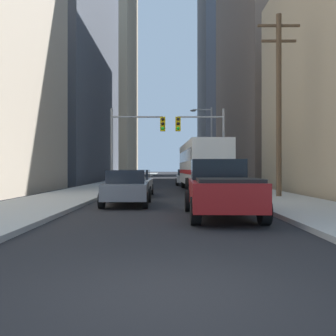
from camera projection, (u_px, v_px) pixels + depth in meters
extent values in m
plane|color=black|center=(166.00, 298.00, 4.65)|extent=(400.00, 400.00, 0.00)
cube|color=#9E9E99|center=(130.00, 179.00, 54.65)|extent=(3.79, 160.00, 0.15)
cube|color=#9E9E99|center=(206.00, 179.00, 54.64)|extent=(3.79, 160.00, 0.15)
cube|color=silver|center=(202.00, 164.00, 27.55)|extent=(2.87, 11.57, 2.90)
cube|color=black|center=(185.00, 156.00, 27.56)|extent=(0.36, 10.58, 0.80)
cube|color=red|center=(185.00, 172.00, 27.55)|extent=(0.35, 10.58, 0.28)
cylinder|color=black|center=(184.00, 182.00, 31.58)|extent=(0.32, 1.00, 1.00)
cylinder|color=black|center=(212.00, 182.00, 31.58)|extent=(0.32, 1.00, 1.00)
cylinder|color=black|center=(188.00, 186.00, 24.33)|extent=(0.32, 1.00, 1.00)
cylinder|color=black|center=(225.00, 186.00, 24.33)|extent=(0.32, 1.00, 1.00)
cube|color=maroon|center=(222.00, 193.00, 12.35)|extent=(2.19, 5.47, 0.80)
cube|color=black|center=(218.00, 170.00, 13.32)|extent=(1.86, 1.86, 0.70)
cube|color=black|center=(228.00, 180.00, 11.00)|extent=(1.84, 2.44, 0.10)
cylinder|color=black|center=(189.00, 201.00, 14.07)|extent=(0.28, 0.80, 0.80)
cylinder|color=black|center=(241.00, 201.00, 14.07)|extent=(0.28, 0.80, 0.80)
cylinder|color=black|center=(196.00, 211.00, 10.62)|extent=(0.28, 0.80, 0.80)
cylinder|color=black|center=(265.00, 211.00, 10.62)|extent=(0.28, 0.80, 0.80)
cube|color=slate|center=(127.00, 190.00, 16.44)|extent=(1.92, 4.25, 0.65)
cube|color=black|center=(127.00, 177.00, 16.29)|extent=(1.64, 1.94, 0.55)
cylinder|color=black|center=(112.00, 196.00, 17.78)|extent=(0.22, 0.64, 0.64)
cylinder|color=black|center=(149.00, 196.00, 17.78)|extent=(0.22, 0.64, 0.64)
cylinder|color=black|center=(102.00, 200.00, 15.09)|extent=(0.22, 0.64, 0.64)
cylinder|color=black|center=(145.00, 200.00, 15.09)|extent=(0.22, 0.64, 0.64)
cube|color=white|center=(136.00, 185.00, 21.78)|extent=(1.85, 4.22, 0.65)
cube|color=black|center=(135.00, 175.00, 21.63)|extent=(1.60, 1.92, 0.55)
cylinder|color=black|center=(123.00, 189.00, 23.12)|extent=(0.22, 0.64, 0.64)
cylinder|color=black|center=(152.00, 189.00, 23.12)|extent=(0.22, 0.64, 0.64)
cylinder|color=black|center=(117.00, 192.00, 20.43)|extent=(0.22, 0.64, 0.64)
cylinder|color=black|center=(150.00, 192.00, 20.43)|extent=(0.22, 0.64, 0.64)
cube|color=#B7BABF|center=(186.00, 179.00, 36.43)|extent=(1.86, 4.23, 0.65)
cube|color=black|center=(186.00, 172.00, 36.29)|extent=(1.61, 1.92, 0.55)
cylinder|color=black|center=(177.00, 181.00, 37.78)|extent=(0.22, 0.64, 0.64)
cylinder|color=black|center=(194.00, 181.00, 37.78)|extent=(0.22, 0.64, 0.64)
cylinder|color=black|center=(178.00, 182.00, 35.09)|extent=(0.22, 0.64, 0.64)
cylinder|color=black|center=(196.00, 182.00, 35.09)|extent=(0.22, 0.64, 0.64)
cylinder|color=gray|center=(112.00, 149.00, 28.02)|extent=(0.18, 0.18, 6.00)
cylinder|color=gray|center=(138.00, 117.00, 28.02)|extent=(3.76, 0.12, 0.12)
cube|color=gold|center=(163.00, 124.00, 28.02)|extent=(0.38, 0.30, 1.05)
sphere|color=black|center=(163.00, 119.00, 27.85)|extent=(0.24, 0.24, 0.24)
sphere|color=black|center=(163.00, 124.00, 27.85)|extent=(0.24, 0.24, 0.24)
sphere|color=#19D833|center=(163.00, 128.00, 27.85)|extent=(0.24, 0.24, 0.24)
cylinder|color=gray|center=(224.00, 149.00, 28.01)|extent=(0.18, 0.18, 6.00)
cylinder|color=gray|center=(201.00, 117.00, 28.02)|extent=(3.36, 0.12, 0.12)
cube|color=gold|center=(178.00, 124.00, 28.02)|extent=(0.38, 0.30, 1.05)
sphere|color=black|center=(178.00, 119.00, 27.85)|extent=(0.24, 0.24, 0.24)
sphere|color=black|center=(178.00, 124.00, 27.85)|extent=(0.24, 0.24, 0.24)
sphere|color=#19D833|center=(178.00, 128.00, 27.85)|extent=(0.24, 0.24, 0.24)
cylinder|color=brown|center=(279.00, 107.00, 19.82)|extent=(0.28, 0.28, 9.64)
cube|color=brown|center=(279.00, 26.00, 19.83)|extent=(2.20, 0.12, 0.12)
cube|color=brown|center=(279.00, 41.00, 19.83)|extent=(1.80, 0.12, 0.12)
cylinder|color=gray|center=(212.00, 146.00, 36.73)|extent=(0.16, 0.16, 7.50)
cylinder|color=gray|center=(203.00, 110.00, 36.74)|extent=(1.78, 0.10, 0.10)
ellipsoid|color=#4C4C51|center=(193.00, 111.00, 36.74)|extent=(0.56, 0.32, 0.20)
cube|color=#4C515B|center=(49.00, 62.00, 50.21)|extent=(14.46, 29.83, 31.46)
cube|color=tan|center=(89.00, 27.00, 93.08)|extent=(21.91, 27.95, 72.57)
cube|color=#66564C|center=(326.00, 59.00, 49.90)|extent=(25.05, 28.78, 31.90)
cube|color=#4C515B|center=(240.00, 35.00, 97.20)|extent=(19.97, 25.33, 71.58)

